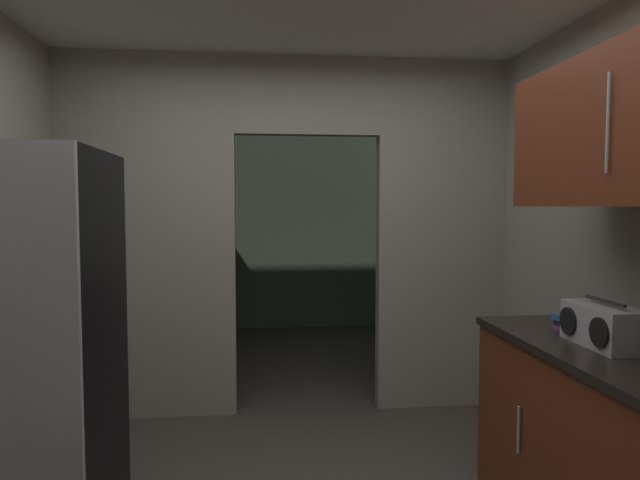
{
  "coord_description": "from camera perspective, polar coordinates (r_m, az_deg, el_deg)",
  "views": [
    {
      "loc": [
        -0.22,
        -2.42,
        1.51
      ],
      "look_at": [
        0.08,
        0.35,
        1.34
      ],
      "focal_mm": 31.93,
      "sensor_mm": 36.0,
      "label": 1
    }
  ],
  "objects": [
    {
      "name": "kitchen_partition",
      "position": [
        4.14,
        -3.85,
        1.69
      ],
      "size": [
        3.23,
        0.12,
        2.58
      ],
      "color": "#9E998C",
      "rests_on": "ground"
    },
    {
      "name": "adjoining_room_shell",
      "position": [
        6.1,
        -4.17,
        1.37
      ],
      "size": [
        3.23,
        2.93,
        2.58
      ],
      "color": "slate",
      "rests_on": "ground"
    },
    {
      "name": "lower_cabinet_run",
      "position": [
        2.76,
        29.42,
        -19.52
      ],
      "size": [
        0.65,
        1.82,
        0.91
      ],
      "color": "maroon",
      "rests_on": "ground"
    },
    {
      "name": "boombox",
      "position": [
        2.76,
        26.54,
        -7.7
      ],
      "size": [
        0.2,
        0.39,
        0.2
      ],
      "color": "#B2B2B7",
      "rests_on": "lower_cabinet_run"
    },
    {
      "name": "book_stack",
      "position": [
        3.04,
        23.78,
        -7.64
      ],
      "size": [
        0.13,
        0.17,
        0.07
      ],
      "color": "#8C3893",
      "rests_on": "lower_cabinet_run"
    }
  ]
}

